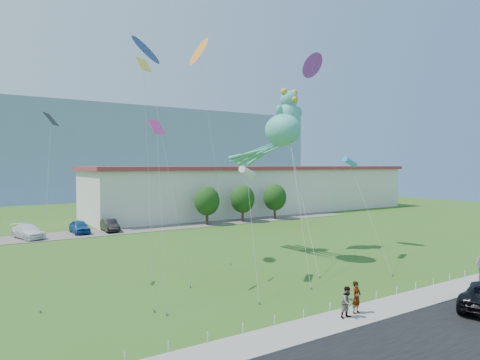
% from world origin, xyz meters
% --- Properties ---
extents(ground, '(160.00, 160.00, 0.00)m').
position_xyz_m(ground, '(0.00, 0.00, 0.00)').
color(ground, '#355818').
rests_on(ground, ground).
extents(road, '(80.00, 8.00, 0.06)m').
position_xyz_m(road, '(0.00, -8.00, 0.03)').
color(road, black).
rests_on(road, ground).
extents(sidewalk, '(80.00, 2.50, 0.10)m').
position_xyz_m(sidewalk, '(0.00, -2.75, 0.05)').
color(sidewalk, gray).
rests_on(sidewalk, ground).
extents(parking_strip, '(70.00, 6.00, 0.06)m').
position_xyz_m(parking_strip, '(0.00, 35.00, 0.03)').
color(parking_strip, '#59544C').
rests_on(parking_strip, ground).
extents(hill_ridge, '(160.00, 50.00, 25.00)m').
position_xyz_m(hill_ridge, '(0.00, 120.00, 12.50)').
color(hill_ridge, '#7590A2').
rests_on(hill_ridge, ground).
extents(warehouse, '(61.00, 15.00, 8.20)m').
position_xyz_m(warehouse, '(26.00, 44.00, 4.12)').
color(warehouse, beige).
rests_on(warehouse, ground).
extents(stop_sign, '(0.80, 0.07, 2.50)m').
position_xyz_m(stop_sign, '(9.50, -4.21, 1.87)').
color(stop_sign, slate).
rests_on(stop_sign, ground).
extents(rope_fence, '(26.05, 0.05, 0.50)m').
position_xyz_m(rope_fence, '(0.00, -1.30, 0.25)').
color(rope_fence, white).
rests_on(rope_fence, ground).
extents(tree_near, '(3.60, 3.60, 5.47)m').
position_xyz_m(tree_near, '(10.00, 34.00, 3.39)').
color(tree_near, '#3F2B19').
rests_on(tree_near, ground).
extents(tree_mid, '(3.60, 3.60, 5.47)m').
position_xyz_m(tree_mid, '(16.00, 34.00, 3.39)').
color(tree_mid, '#3F2B19').
rests_on(tree_mid, ground).
extents(tree_far, '(3.60, 3.60, 5.47)m').
position_xyz_m(tree_far, '(22.00, 34.00, 3.39)').
color(tree_far, '#3F2B19').
rests_on(tree_far, ground).
extents(pedestrian_left, '(0.72, 0.55, 1.79)m').
position_xyz_m(pedestrian_left, '(-0.17, -2.52, 0.99)').
color(pedestrian_left, gray).
rests_on(pedestrian_left, sidewalk).
extents(pedestrian_right, '(0.84, 0.65, 1.71)m').
position_xyz_m(pedestrian_right, '(-1.13, -2.76, 0.95)').
color(pedestrian_right, gray).
rests_on(pedestrian_right, sidewalk).
extents(parked_car_white, '(3.60, 5.77, 1.56)m').
position_xyz_m(parked_car_white, '(-12.63, 35.04, 0.84)').
color(parked_car_white, white).
rests_on(parked_car_white, parking_strip).
extents(parked_car_blue, '(1.91, 4.62, 1.57)m').
position_xyz_m(parked_car_blue, '(-6.85, 35.70, 0.84)').
color(parked_car_blue, navy).
rests_on(parked_car_blue, parking_strip).
extents(parked_car_black, '(1.76, 4.60, 1.50)m').
position_xyz_m(parked_car_black, '(-3.30, 35.27, 0.81)').
color(parked_car_black, black).
rests_on(parked_car_black, parking_strip).
extents(octopus_kite, '(5.21, 14.65, 12.87)m').
position_xyz_m(octopus_kite, '(4.75, 11.61, 10.74)').
color(octopus_kite, teal).
rests_on(octopus_kite, ground).
extents(teddy_bear_kite, '(6.75, 10.93, 15.97)m').
position_xyz_m(teddy_bear_kite, '(8.57, 14.16, 13.54)').
color(teddy_bear_kite, teal).
rests_on(teddy_bear_kite, ground).
extents(small_kite_blue, '(1.80, 9.35, 18.82)m').
position_xyz_m(small_kite_blue, '(-5.53, 15.67, 17.67)').
color(small_kite_blue, '#2A41F2').
rests_on(small_kite_blue, ground).
extents(small_kite_purple, '(1.80, 6.72, 19.27)m').
position_xyz_m(small_kite_purple, '(11.45, 13.86, 18.11)').
color(small_kite_purple, purple).
rests_on(small_kite_purple, ground).
extents(small_kite_cyan, '(2.42, 7.51, 9.15)m').
position_xyz_m(small_kite_cyan, '(10.60, 8.01, 8.64)').
color(small_kite_cyan, '#309ED9').
rests_on(small_kite_cyan, ground).
extents(small_kite_yellow, '(2.35, 6.65, 15.87)m').
position_xyz_m(small_kite_yellow, '(-8.15, 9.17, 13.38)').
color(small_kite_yellow, yellow).
rests_on(small_kite_yellow, ground).
extents(small_kite_pink, '(2.05, 5.36, 11.37)m').
position_xyz_m(small_kite_pink, '(-8.01, 7.26, 9.72)').
color(small_kite_pink, '#CB2D80').
rests_on(small_kite_pink, ground).
extents(small_kite_black, '(2.26, 6.07, 12.00)m').
position_xyz_m(small_kite_black, '(-13.71, 12.14, 10.24)').
color(small_kite_black, black).
rests_on(small_kite_black, ground).
extents(small_kite_orange, '(1.80, 6.46, 19.82)m').
position_xyz_m(small_kite_orange, '(0.14, 17.13, 18.64)').
color(small_kite_orange, orange).
rests_on(small_kite_orange, ground).
extents(small_kite_white, '(2.73, 6.15, 8.35)m').
position_xyz_m(small_kite_white, '(-1.34, 6.81, 7.85)').
color(small_kite_white, white).
rests_on(small_kite_white, ground).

